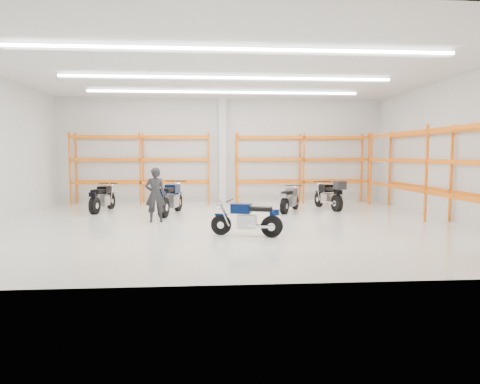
{
  "coord_description": "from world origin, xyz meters",
  "views": [
    {
      "loc": [
        -0.62,
        -12.68,
        2.08
      ],
      "look_at": [
        0.36,
        0.5,
        0.93
      ],
      "focal_mm": 32.0,
      "sensor_mm": 36.0,
      "label": 1
    }
  ],
  "objects": [
    {
      "name": "motorcycle_back_a",
      "position": [
        -4.49,
        3.09,
        0.48
      ],
      "size": [
        0.75,
        2.09,
        1.03
      ],
      "color": "black",
      "rests_on": "ground"
    },
    {
      "name": "pallet_racking_back_left",
      "position": [
        -3.4,
        5.48,
        1.79
      ],
      "size": [
        5.67,
        0.87,
        3.0
      ],
      "color": "#FF5B15",
      "rests_on": "ground"
    },
    {
      "name": "standing_man",
      "position": [
        -2.25,
        0.6,
        0.85
      ],
      "size": [
        0.67,
        0.49,
        1.7
      ],
      "primitive_type": "imported",
      "rotation": [
        0.0,
        0.0,
        3.28
      ],
      "color": "black",
      "rests_on": "ground"
    },
    {
      "name": "motorcycle_back_c",
      "position": [
        2.32,
        2.59,
        0.44
      ],
      "size": [
        1.02,
        1.76,
        0.95
      ],
      "color": "black",
      "rests_on": "ground"
    },
    {
      "name": "motorcycle_back_b",
      "position": [
        -1.95,
        2.19,
        0.54
      ],
      "size": [
        0.93,
        2.32,
        1.15
      ],
      "color": "black",
      "rests_on": "ground"
    },
    {
      "name": "ground",
      "position": [
        0.0,
        0.0,
        0.0
      ],
      "size": [
        14.0,
        14.0,
        0.0
      ],
      "primitive_type": "plane",
      "color": "silver",
      "rests_on": "ground"
    },
    {
      "name": "structural_column",
      "position": [
        0.0,
        5.82,
        2.25
      ],
      "size": [
        0.32,
        0.32,
        4.5
      ],
      "primitive_type": "cube",
      "color": "white",
      "rests_on": "ground"
    },
    {
      "name": "motorcycle_back_d",
      "position": [
        3.96,
        3.07,
        0.54
      ],
      "size": [
        0.82,
        2.21,
        1.14
      ],
      "color": "black",
      "rests_on": "ground"
    },
    {
      "name": "pallet_racking_back_right",
      "position": [
        3.4,
        5.48,
        1.79
      ],
      "size": [
        5.67,
        0.87,
        3.0
      ],
      "color": "#FF5B15",
      "rests_on": "ground"
    },
    {
      "name": "motorcycle_main",
      "position": [
        0.42,
        -1.93,
        0.43
      ],
      "size": [
        1.83,
        0.83,
        0.92
      ],
      "color": "black",
      "rests_on": "ground"
    },
    {
      "name": "room_shell",
      "position": [
        0.0,
        0.03,
        3.28
      ],
      "size": [
        14.02,
        12.02,
        4.51
      ],
      "color": "silver",
      "rests_on": "ground"
    },
    {
      "name": "pallet_racking_side",
      "position": [
        6.48,
        0.0,
        1.81
      ],
      "size": [
        0.87,
        9.07,
        3.0
      ],
      "color": "#FF5B15",
      "rests_on": "ground"
    }
  ]
}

